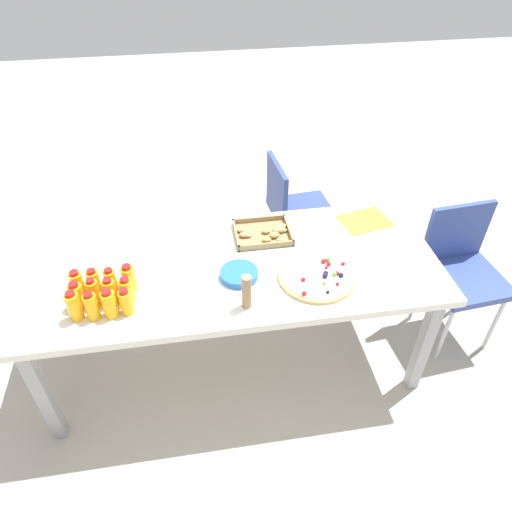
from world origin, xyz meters
TOP-DOWN VIEW (x-y plane):
  - ground_plane at (0.00, 0.00)m, footprint 12.00×12.00m
  - party_table at (0.00, 0.00)m, footprint 2.04×0.83m
  - chair_far_right at (0.49, 0.78)m, footprint 0.43×0.43m
  - chair_end at (1.31, 0.06)m, footprint 0.43×0.43m
  - juice_bottle_0 at (-0.70, -0.24)m, footprint 0.06×0.06m
  - juice_bottle_1 at (-0.63, -0.25)m, footprint 0.06×0.06m
  - juice_bottle_2 at (-0.56, -0.25)m, footprint 0.06×0.06m
  - juice_bottle_3 at (-0.49, -0.24)m, footprint 0.06×0.06m
  - juice_bottle_4 at (-0.70, -0.17)m, footprint 0.06×0.06m
  - juice_bottle_5 at (-0.63, -0.17)m, footprint 0.05×0.05m
  - juice_bottle_6 at (-0.56, -0.17)m, footprint 0.06×0.06m
  - juice_bottle_7 at (-0.49, -0.17)m, footprint 0.06×0.06m
  - juice_bottle_8 at (-0.71, -0.10)m, footprint 0.06×0.06m
  - juice_bottle_9 at (-0.64, -0.09)m, footprint 0.06×0.06m
  - juice_bottle_10 at (-0.56, -0.10)m, footprint 0.05×0.05m
  - juice_bottle_11 at (-0.48, -0.09)m, footprint 0.06×0.06m
  - fruit_pizza at (0.39, -0.16)m, footprint 0.37×0.37m
  - snack_tray at (0.20, 0.21)m, footprint 0.30×0.25m
  - plate_stack at (0.02, -0.09)m, footprint 0.18×0.18m
  - napkin_stack at (-0.68, 0.22)m, footprint 0.15×0.15m
  - cardboard_tube at (0.03, -0.29)m, footprint 0.04×0.04m
  - paper_folder at (0.77, 0.25)m, footprint 0.30×0.25m

SIDE VIEW (x-z plane):
  - ground_plane at x=0.00m, z-range 0.00..0.00m
  - chair_far_right at x=0.49m, z-range 0.09..0.92m
  - chair_end at x=1.31m, z-range 0.09..0.92m
  - party_table at x=0.00m, z-range 0.30..1.03m
  - paper_folder at x=0.77m, z-range 0.73..0.73m
  - napkin_stack at x=-0.68m, z-range 0.73..0.74m
  - fruit_pizza at x=0.39m, z-range 0.72..0.76m
  - snack_tray at x=0.20m, z-range 0.72..0.76m
  - plate_stack at x=0.02m, z-range 0.73..0.76m
  - juice_bottle_3 at x=-0.49m, z-range 0.72..0.86m
  - juice_bottle_7 at x=-0.49m, z-range 0.72..0.86m
  - juice_bottle_9 at x=-0.64m, z-range 0.72..0.86m
  - juice_bottle_10 at x=-0.56m, z-range 0.72..0.86m
  - juice_bottle_4 at x=-0.70m, z-range 0.72..0.86m
  - juice_bottle_8 at x=-0.71m, z-range 0.72..0.86m
  - juice_bottle_11 at x=-0.48m, z-range 0.72..0.86m
  - juice_bottle_6 at x=-0.56m, z-range 0.72..0.87m
  - juice_bottle_1 at x=-0.63m, z-range 0.72..0.87m
  - juice_bottle_2 at x=-0.56m, z-range 0.72..0.87m
  - juice_bottle_5 at x=-0.63m, z-range 0.72..0.87m
  - juice_bottle_0 at x=-0.70m, z-range 0.72..0.87m
  - cardboard_tube at x=0.03m, z-range 0.73..0.90m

